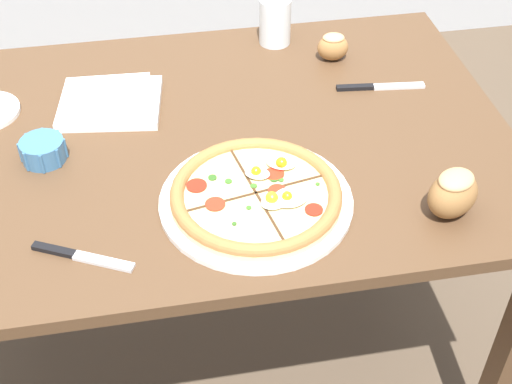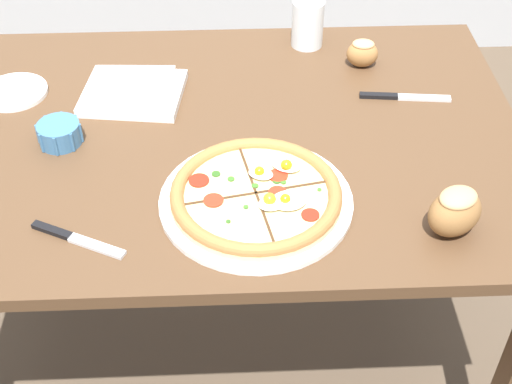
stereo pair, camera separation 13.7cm
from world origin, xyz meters
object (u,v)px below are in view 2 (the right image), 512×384
knife_spare (77,239)px  side_saucer (14,92)px  pizza (256,196)px  water_glass (307,26)px  bread_piece_mid (362,53)px  bread_piece_near (455,211)px  knife_main (404,97)px  dining_table (214,169)px  ramekin_bowl (59,133)px  napkin_folded (133,91)px

knife_spare → side_saucer: same height
knife_spare → side_saucer: bearing=140.1°
knife_spare → side_saucer: 0.53m
pizza → water_glass: size_ratio=3.15×
bread_piece_mid → side_saucer: size_ratio=0.52×
bread_piece_near → knife_main: bread_piece_near is taller
dining_table → side_saucer: size_ratio=8.80×
bread_piece_near → side_saucer: 1.04m
dining_table → knife_main: (0.45, 0.11, 0.11)m
bread_piece_mid → knife_main: 0.17m
bread_piece_mid → dining_table: bearing=-144.6°
pizza → knife_main: bearing=44.0°
bread_piece_near → water_glass: water_glass is taller
knife_main → side_saucer: bearing=-177.6°
ramekin_bowl → side_saucer: size_ratio=0.63×
pizza → ramekin_bowl: 0.46m
knife_spare → water_glass: size_ratio=1.54×
pizza → bread_piece_mid: 0.57m
bread_piece_near → bread_piece_mid: size_ratio=1.63×
ramekin_bowl → bread_piece_mid: (0.69, 0.28, 0.01)m
pizza → water_glass: bearing=75.5°
pizza → ramekin_bowl: pizza is taller
bread_piece_mid → side_saucer: bread_piece_mid is taller
knife_main → water_glass: 0.33m
water_glass → side_saucer: size_ratio=0.77×
knife_spare → knife_main: bearing=58.2°
pizza → bread_piece_mid: bread_piece_mid is taller
bread_piece_near → water_glass: 0.72m
pizza → side_saucer: 0.68m
knife_main → dining_table: bearing=-159.6°
ramekin_bowl → napkin_folded: size_ratio=0.39×
napkin_folded → knife_main: bearing=-3.1°
napkin_folded → water_glass: (0.43, 0.22, 0.04)m
napkin_folded → side_saucer: size_ratio=1.60×
bread_piece_near → knife_main: (-0.00, 0.43, -0.05)m
bread_piece_mid → knife_spare: (-0.62, -0.58, -0.03)m
ramekin_bowl → knife_main: 0.78m
pizza → bread_piece_near: (0.36, -0.09, 0.03)m
napkin_folded → bread_piece_mid: bread_piece_mid is taller
bread_piece_near → side_saucer: (-0.91, 0.49, -0.05)m
pizza → napkin_folded: 0.47m
bread_piece_near → knife_main: size_ratio=0.63×
water_glass → side_saucer: (-0.71, -0.20, -0.05)m
napkin_folded → knife_main: size_ratio=1.18×
dining_table → bread_piece_mid: size_ratio=16.84×
bread_piece_near → knife_spare: bread_piece_near is taller
ramekin_bowl → bread_piece_mid: bearing=22.0°
side_saucer → water_glass: bearing=15.6°
pizza → bread_piece_near: bearing=-14.1°
ramekin_bowl → bread_piece_near: bearing=-21.4°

